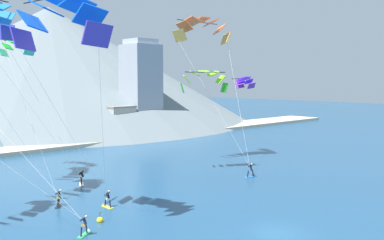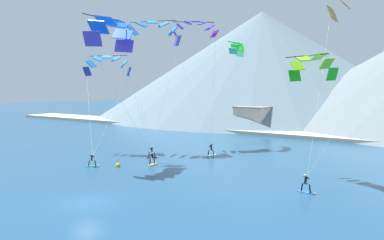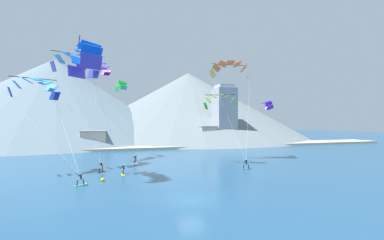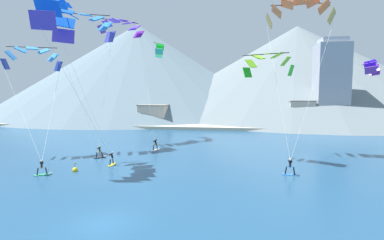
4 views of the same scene
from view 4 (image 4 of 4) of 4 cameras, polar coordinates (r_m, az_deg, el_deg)
ground_plane at (r=20.93m, az=-16.56°, el=-18.42°), size 400.00×400.00×0.00m
kitesurfer_near_lead at (r=40.39m, az=-16.95°, el=-6.20°), size 1.31×1.66×1.70m
kitesurfer_near_trail at (r=34.20m, az=-26.30°, el=-8.61°), size 1.69×1.26×1.68m
kitesurfer_mid_center at (r=43.94m, az=-6.81°, el=-4.99°), size 1.12×1.74×1.81m
kitesurfer_far_left at (r=36.11m, az=-14.92°, el=-7.53°), size 0.56×1.74×1.68m
kitesurfer_far_right at (r=32.28m, az=18.52°, el=-8.95°), size 1.78×0.74×1.82m
parafoil_kite_near_lead at (r=47.19m, az=-19.80°, el=16.82°), size 7.96×8.71×18.38m
parafoil_kite_near_trail at (r=45.26m, az=-28.11°, el=10.67°), size 10.33×11.97×13.15m
parafoil_kite_mid_center at (r=52.92m, az=-13.35°, el=17.01°), size 10.59×10.09×18.97m
parafoil_kite_far_left at (r=36.88m, az=-24.41°, el=17.75°), size 7.57×8.89×16.91m
parafoil_kite_far_right at (r=43.93m, az=19.81°, el=19.23°), size 8.71×12.66×19.27m
parafoil_kite_distant_high_outer at (r=44.82m, az=30.97°, el=8.81°), size 3.54×5.21×1.92m
parafoil_kite_distant_low_drift at (r=55.37m, az=-6.17°, el=13.32°), size 2.78×5.85×2.17m
parafoil_kite_distant_mid_solo at (r=37.50m, az=14.22°, el=10.71°), size 5.95×4.24×2.88m
race_marker_buoy at (r=34.48m, az=-21.40°, el=-8.85°), size 0.56×0.56×1.02m
shoreline_strip at (r=71.36m, az=1.71°, el=-1.21°), size 180.00×10.00×0.70m
shore_building_harbour_front at (r=87.21m, az=-24.25°, el=0.76°), size 5.89×4.69×4.49m
shore_building_promenade_mid at (r=75.11m, az=20.07°, el=1.05°), size 5.76×4.28×6.55m
shore_building_quay_east at (r=76.03m, az=-7.30°, el=0.92°), size 6.97×6.11×5.37m
highrise_tower at (r=78.08m, az=24.90°, el=6.12°), size 7.00×7.00×20.86m
mountain_peak_west_ridge at (r=123.52m, az=-10.18°, el=9.44°), size 109.89×109.89×35.26m
mountain_peak_central_summit at (r=122.59m, az=19.19°, el=8.85°), size 117.15×117.15×33.45m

